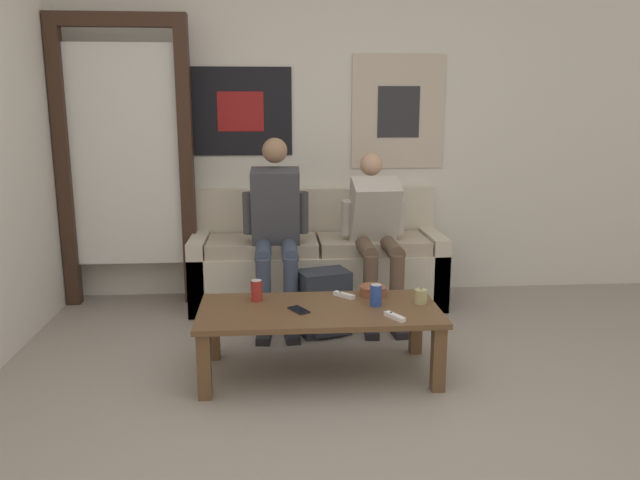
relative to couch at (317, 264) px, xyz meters
The scene contains 15 objects.
ground_plane 2.24m from the couch, 90.58° to the right, with size 18.00×18.00×0.00m, color gray.
wall_back 1.03m from the couch, 93.70° to the left, with size 10.00×0.07×2.55m.
door_frame 1.69m from the couch, behind, with size 1.00×0.10×2.15m.
couch is the anchor object (origin of this frame).
coffee_table 1.33m from the couch, 93.65° to the right, with size 1.35×0.64×0.39m.
person_seated_adult 0.62m from the couch, 130.87° to the right, with size 0.47×0.80×1.28m.
person_seated_teen 0.61m from the couch, 38.42° to the right, with size 0.47×0.89×1.16m.
backpack 0.70m from the couch, 90.24° to the right, with size 0.38×0.32×0.43m.
ceramic_bowl 1.15m from the couch, 77.24° to the right, with size 0.16×0.16×0.06m.
pillar_candle 1.39m from the couch, 68.64° to the right, with size 0.07×0.07×0.09m.
drink_can_blue 1.34m from the couch, 79.69° to the right, with size 0.07×0.07×0.12m.
drink_can_red 1.26m from the couch, 110.51° to the right, with size 0.07×0.07×0.12m.
game_controller_near_left 1.14m from the couch, 86.05° to the right, with size 0.12×0.13×0.03m.
game_controller_near_right 1.57m from the couch, 78.87° to the right, with size 0.10×0.14×0.03m.
cell_phone 1.39m from the couch, 98.33° to the right, with size 0.12×0.15×0.01m.
Camera 1 is at (-0.31, -2.43, 1.50)m, focal length 35.00 mm.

